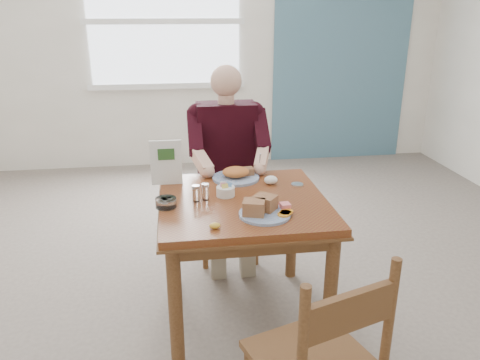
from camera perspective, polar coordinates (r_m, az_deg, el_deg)
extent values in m
plane|color=#655852|center=(2.92, 0.34, -16.04)|extent=(6.00, 6.00, 0.00)
plane|color=white|center=(5.35, -4.64, 16.61)|extent=(5.50, 0.00, 5.50)
cube|color=slate|center=(5.67, 12.44, 16.42)|extent=(1.60, 0.02, 2.80)
ellipsoid|color=gold|center=(2.21, -3.09, -5.59)|extent=(0.06, 0.06, 0.03)
ellipsoid|color=white|center=(2.76, 3.79, 0.00)|extent=(0.08, 0.07, 0.05)
cylinder|color=silver|center=(2.77, 6.99, -0.54)|extent=(0.09, 0.09, 0.01)
cube|color=white|center=(5.30, -9.23, 18.56)|extent=(1.60, 0.02, 1.30)
cube|color=white|center=(5.35, -8.82, 11.27)|extent=(1.72, 0.04, 0.06)
cube|color=white|center=(5.29, -9.23, 18.55)|extent=(1.72, 0.04, 0.06)
cube|color=brown|center=(2.56, 0.37, -2.73)|extent=(0.90, 0.90, 0.04)
cube|color=brown|center=(2.57, 0.37, -3.30)|extent=(0.92, 0.92, 0.01)
cylinder|color=brown|center=(2.38, -7.86, -15.29)|extent=(0.07, 0.07, 0.71)
cylinder|color=brown|center=(2.49, 10.93, -13.65)|extent=(0.07, 0.07, 0.71)
cylinder|color=brown|center=(3.05, -8.09, -6.80)|extent=(0.07, 0.07, 0.71)
cylinder|color=brown|center=(3.14, 6.38, -5.89)|extent=(0.07, 0.07, 0.71)
cube|color=brown|center=(2.24, 1.87, -8.22)|extent=(0.80, 0.03, 0.08)
cube|color=brown|center=(2.94, -0.77, -1.07)|extent=(0.80, 0.03, 0.08)
cube|color=brown|center=(2.56, -8.32, -4.63)|extent=(0.03, 0.80, 0.08)
cube|color=brown|center=(2.67, 8.69, -3.62)|extent=(0.03, 0.80, 0.08)
cylinder|color=brown|center=(3.27, -4.31, -7.22)|extent=(0.04, 0.04, 0.45)
cylinder|color=brown|center=(3.31, 1.97, -6.82)|extent=(0.04, 0.04, 0.45)
cylinder|color=brown|center=(3.59, -4.73, -4.60)|extent=(0.04, 0.04, 0.45)
cylinder|color=brown|center=(3.63, 0.96, -4.27)|extent=(0.04, 0.04, 0.45)
cube|color=brown|center=(3.35, -1.56, -1.97)|extent=(0.42, 0.42, 0.03)
cylinder|color=brown|center=(3.42, -4.96, 2.64)|extent=(0.04, 0.04, 0.50)
cylinder|color=brown|center=(3.46, 1.01, 2.91)|extent=(0.04, 0.04, 0.50)
cube|color=brown|center=(3.41, -1.98, 4.39)|extent=(0.38, 0.03, 0.14)
cube|color=brown|center=(1.93, 8.84, -20.86)|extent=(0.53, 0.53, 0.03)
cylinder|color=brown|center=(1.59, 7.59, -20.29)|extent=(0.05, 0.05, 0.50)
cylinder|color=brown|center=(1.78, 17.69, -16.16)|extent=(0.05, 0.05, 0.50)
cube|color=brown|center=(1.62, 13.27, -15.38)|extent=(0.37, 0.15, 0.14)
cube|color=gray|center=(3.20, -3.10, -1.62)|extent=(0.13, 0.38, 0.12)
cube|color=gray|center=(3.22, 0.44, -1.44)|extent=(0.13, 0.38, 0.12)
cube|color=gray|center=(3.16, -2.69, -7.88)|extent=(0.10, 0.10, 0.48)
cube|color=gray|center=(3.19, 0.92, -7.64)|extent=(0.10, 0.10, 0.48)
cube|color=black|center=(3.25, -1.69, 4.36)|extent=(0.40, 0.22, 0.58)
sphere|color=black|center=(3.19, -5.16, 8.02)|extent=(0.15, 0.15, 0.15)
sphere|color=black|center=(3.23, 1.66, 8.25)|extent=(0.15, 0.15, 0.15)
cylinder|color=#D5A087|center=(3.16, -1.70, 9.67)|extent=(0.11, 0.11, 0.08)
sphere|color=#D5A087|center=(3.14, -1.73, 12.00)|extent=(0.21, 0.21, 0.21)
cube|color=black|center=(3.09, -5.53, 5.74)|extent=(0.09, 0.29, 0.27)
cube|color=black|center=(3.14, 2.54, 6.05)|extent=(0.09, 0.29, 0.27)
sphere|color=black|center=(3.01, -5.35, 3.36)|extent=(0.09, 0.09, 0.09)
sphere|color=black|center=(3.06, 2.91, 3.71)|extent=(0.09, 0.09, 0.09)
cube|color=#D5A087|center=(2.94, -4.64, 2.24)|extent=(0.14, 0.23, 0.14)
cube|color=#D5A087|center=(2.98, 2.66, 2.56)|extent=(0.14, 0.23, 0.14)
sphere|color=#D5A087|center=(2.86, -3.90, 1.05)|extent=(0.08, 0.08, 0.08)
sphere|color=#D5A087|center=(2.90, 2.40, 1.35)|extent=(0.08, 0.08, 0.08)
cylinder|color=silver|center=(2.89, 2.42, 2.29)|extent=(0.01, 0.05, 0.12)
cylinder|color=white|center=(2.35, 3.02, -4.19)|extent=(0.34, 0.34, 0.01)
cube|color=tan|center=(2.32, 1.71, -3.37)|extent=(0.13, 0.12, 0.07)
cube|color=tan|center=(2.38, 3.08, -2.75)|extent=(0.14, 0.14, 0.07)
cylinder|color=orange|center=(2.33, 5.34, -4.20)|extent=(0.09, 0.09, 0.01)
cylinder|color=orange|center=(2.35, 5.56, -4.01)|extent=(0.08, 0.08, 0.01)
cylinder|color=orange|center=(2.37, 5.77, -3.82)|extent=(0.06, 0.06, 0.01)
cube|color=#FB777A|center=(2.40, 5.52, -3.15)|extent=(0.05, 0.06, 0.03)
cylinder|color=white|center=(2.84, -0.51, 0.26)|extent=(0.32, 0.32, 0.02)
ellipsoid|color=#C7762E|center=(2.83, -0.52, 0.99)|extent=(0.18, 0.16, 0.06)
cube|color=tan|center=(2.87, 0.59, 1.06)|extent=(0.11, 0.08, 0.04)
cylinder|color=white|center=(2.58, -1.77, -1.39)|extent=(0.13, 0.13, 0.05)
cube|color=pink|center=(2.57, -2.01, -0.60)|extent=(0.04, 0.02, 0.03)
cube|color=#6699D8|center=(2.58, -1.38, -0.56)|extent=(0.04, 0.03, 0.03)
cube|color=#EAD159|center=(2.56, -1.85, -0.74)|extent=(0.04, 0.02, 0.03)
cube|color=white|center=(2.59, -2.06, -0.47)|extent=(0.04, 0.03, 0.03)
cylinder|color=white|center=(2.52, -5.38, -1.82)|extent=(0.05, 0.05, 0.08)
cylinder|color=silver|center=(2.50, -5.41, -0.84)|extent=(0.05, 0.05, 0.02)
cylinder|color=white|center=(2.53, -4.24, -1.62)|extent=(0.05, 0.05, 0.08)
cylinder|color=silver|center=(2.52, -4.27, -0.64)|extent=(0.05, 0.05, 0.02)
cylinder|color=white|center=(2.47, -9.02, -2.74)|extent=(0.13, 0.13, 0.05)
cylinder|color=white|center=(2.47, -9.35, -2.39)|extent=(0.03, 0.03, 0.02)
cylinder|color=white|center=(2.47, -8.61, -2.31)|extent=(0.03, 0.03, 0.02)
cylinder|color=white|center=(2.45, -9.11, -2.55)|extent=(0.03, 0.03, 0.02)
cube|color=white|center=(2.75, -8.99, 2.11)|extent=(0.18, 0.02, 0.27)
cube|color=#2D5926|center=(2.73, -8.99, 3.10)|extent=(0.10, 0.00, 0.07)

